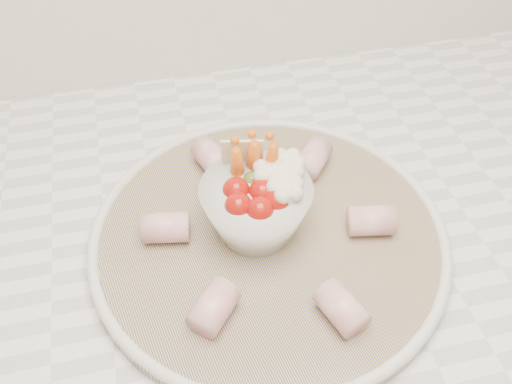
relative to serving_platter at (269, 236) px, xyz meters
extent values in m
cube|color=white|center=(-0.11, 0.03, -0.03)|extent=(2.04, 0.62, 0.04)
cylinder|color=navy|center=(0.00, 0.00, 0.00)|extent=(0.44, 0.44, 0.01)
torus|color=silver|center=(0.00, 0.00, 0.00)|extent=(0.38, 0.38, 0.01)
sphere|color=#9E110A|center=(-0.03, -0.01, 0.06)|extent=(0.03, 0.03, 0.03)
sphere|color=#9E110A|center=(-0.01, -0.02, 0.06)|extent=(0.03, 0.03, 0.03)
sphere|color=#9E110A|center=(0.00, -0.01, 0.06)|extent=(0.03, 0.03, 0.03)
sphere|color=#9E110A|center=(-0.03, 0.01, 0.06)|extent=(0.03, 0.03, 0.03)
sphere|color=#9E110A|center=(-0.01, 0.01, 0.06)|extent=(0.03, 0.03, 0.03)
sphere|color=#9E110A|center=(0.01, 0.01, 0.06)|extent=(0.03, 0.03, 0.03)
sphere|color=#526F25|center=(-0.01, 0.03, 0.06)|extent=(0.02, 0.02, 0.02)
cone|color=#D65D14|center=(-0.02, 0.04, 0.07)|extent=(0.03, 0.04, 0.06)
cone|color=#D65D14|center=(-0.01, 0.04, 0.07)|extent=(0.02, 0.03, 0.06)
cone|color=#D65D14|center=(0.01, 0.04, 0.07)|extent=(0.02, 0.03, 0.06)
sphere|color=silver|center=(0.02, 0.02, 0.06)|extent=(0.03, 0.03, 0.03)
sphere|color=silver|center=(0.02, 0.00, 0.06)|extent=(0.03, 0.03, 0.03)
sphere|color=silver|center=(0.03, 0.03, 0.06)|extent=(0.03, 0.03, 0.03)
sphere|color=silver|center=(0.01, 0.02, 0.06)|extent=(0.03, 0.03, 0.03)
cube|color=beige|center=(-0.02, 0.05, 0.07)|extent=(0.04, 0.02, 0.05)
cylinder|color=#C35967|center=(0.10, -0.02, 0.02)|extent=(0.05, 0.04, 0.03)
cylinder|color=#C35967|center=(0.07, 0.09, 0.02)|extent=(0.06, 0.06, 0.03)
cylinder|color=#C35967|center=(-0.04, 0.11, 0.02)|extent=(0.05, 0.05, 0.03)
cylinder|color=#C35967|center=(-0.10, 0.02, 0.02)|extent=(0.05, 0.04, 0.03)
cylinder|color=#C35967|center=(-0.07, -0.09, 0.02)|extent=(0.06, 0.06, 0.03)
cylinder|color=#C35967|center=(0.04, -0.11, 0.02)|extent=(0.05, 0.05, 0.03)
camera|label=1|loc=(-0.11, -0.37, 0.47)|focal=40.00mm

